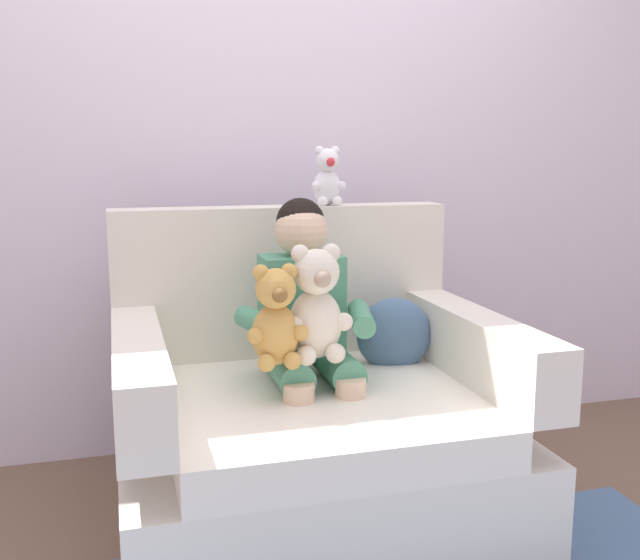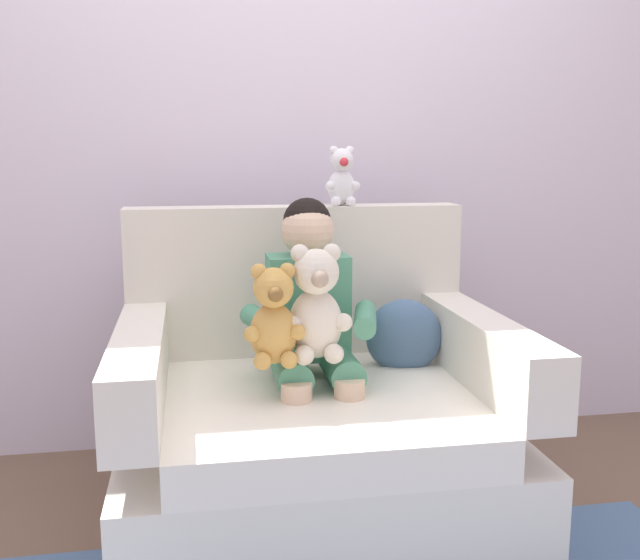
{
  "view_description": "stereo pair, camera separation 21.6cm",
  "coord_description": "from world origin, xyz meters",
  "views": [
    {
      "loc": [
        -0.58,
        -2.1,
        1.19
      ],
      "look_at": [
        0.0,
        -0.05,
        0.8
      ],
      "focal_mm": 41.01,
      "sensor_mm": 36.0,
      "label": 1
    },
    {
      "loc": [
        -0.37,
        -2.14,
        1.19
      ],
      "look_at": [
        0.0,
        -0.05,
        0.8
      ],
      "focal_mm": 41.01,
      "sensor_mm": 36.0,
      "label": 2
    }
  ],
  "objects": [
    {
      "name": "plush_white_on_backrest",
      "position": [
        0.17,
        0.43,
        1.08
      ],
      "size": [
        0.13,
        0.1,
        0.21
      ],
      "rotation": [
        0.0,
        0.0,
        -0.28
      ],
      "color": "white",
      "rests_on": "armchair"
    },
    {
      "name": "back_wall",
      "position": [
        0.0,
        0.78,
        1.3
      ],
      "size": [
        6.0,
        0.1,
        2.6
      ],
      "primitive_type": "cube",
      "color": "silver",
      "rests_on": "ground"
    },
    {
      "name": "plush_honey",
      "position": [
        -0.14,
        -0.09,
        0.7
      ],
      "size": [
        0.18,
        0.15,
        0.3
      ],
      "rotation": [
        0.0,
        0.0,
        -0.37
      ],
      "color": "gold",
      "rests_on": "armchair"
    },
    {
      "name": "ground_plane",
      "position": [
        0.0,
        0.0,
        0.0
      ],
      "size": [
        8.0,
        8.0,
        0.0
      ],
      "primitive_type": "plane",
      "color": "brown"
    },
    {
      "name": "plush_cream",
      "position": [
        -0.01,
        -0.05,
        0.72
      ],
      "size": [
        0.21,
        0.17,
        0.35
      ],
      "rotation": [
        0.0,
        0.0,
        0.01
      ],
      "color": "silver",
      "rests_on": "armchair"
    },
    {
      "name": "armchair",
      "position": [
        0.0,
        0.04,
        0.31
      ],
      "size": [
        1.2,
        1.01,
        0.99
      ],
      "color": "silver",
      "rests_on": "ground"
    },
    {
      "name": "throw_pillow",
      "position": [
        0.34,
        0.19,
        0.55
      ],
      "size": [
        0.28,
        0.17,
        0.26
      ],
      "primitive_type": "ellipsoid",
      "rotation": [
        0.0,
        0.0,
        -0.2
      ],
      "color": "slate",
      "rests_on": "armchair"
    },
    {
      "name": "seated_child",
      "position": [
        0.0,
        0.09,
        0.66
      ],
      "size": [
        0.45,
        0.39,
        0.82
      ],
      "rotation": [
        0.0,
        0.0,
        0.06
      ],
      "color": "#4C9370",
      "rests_on": "armchair"
    }
  ]
}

